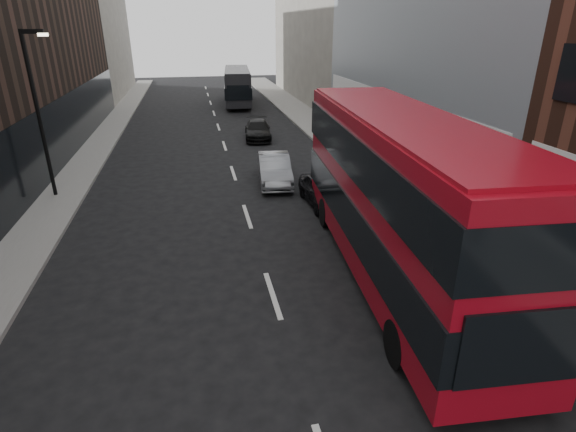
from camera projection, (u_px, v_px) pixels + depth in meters
sidewalk_right at (339, 143)px, 29.84m from camera, size 3.00×80.00×0.15m
sidewalk_left at (92, 156)px, 26.90m from camera, size 2.00×80.00×0.15m
building_left_mid at (28, 30)px, 28.02m from camera, size 5.00×24.00×14.00m
building_left_far at (94, 33)px, 48.02m from camera, size 5.00×20.00×13.00m
street_lamp at (38, 105)px, 18.95m from camera, size 1.06×0.22×7.00m
red_bus at (398, 192)px, 13.15m from camera, size 3.82×12.60×5.02m
grey_bus at (238, 85)px, 44.22m from camera, size 3.36×10.53×3.35m
car_a at (323, 191)px, 19.55m from camera, size 1.64×3.75×1.26m
car_b at (274, 169)px, 22.22m from camera, size 1.92×4.45×1.42m
car_c at (258, 130)px, 30.97m from camera, size 2.18×4.43×1.24m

